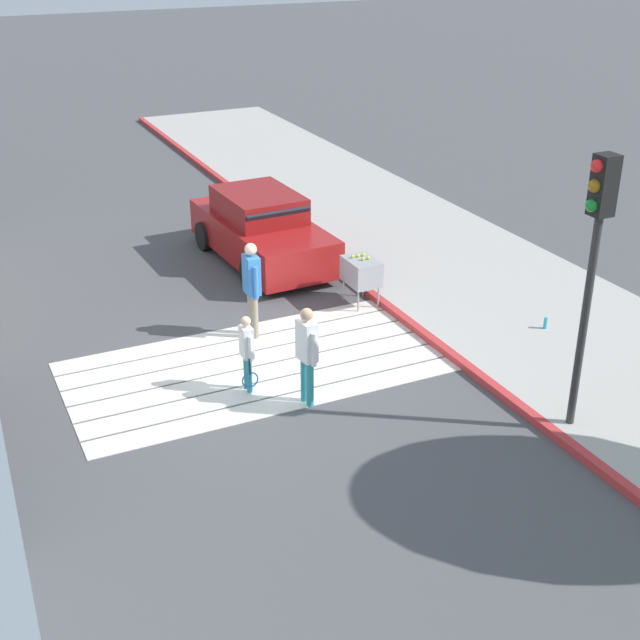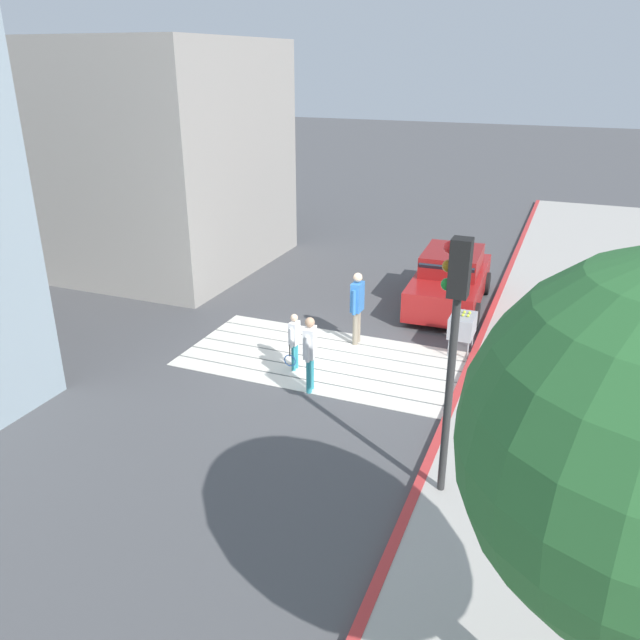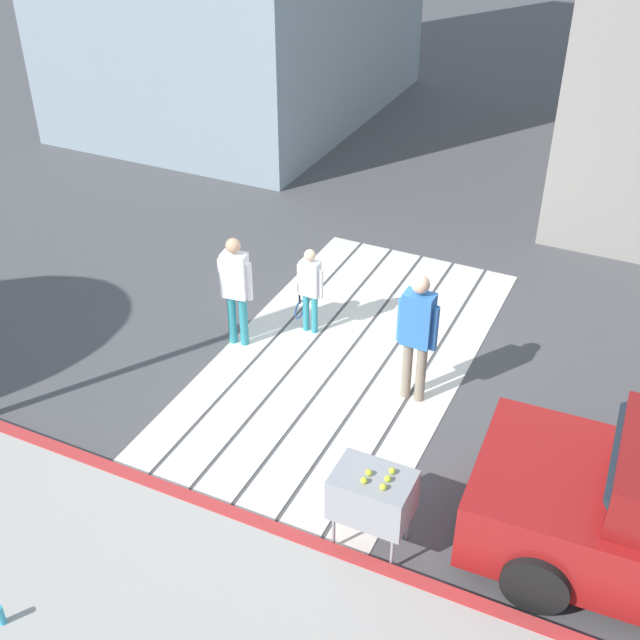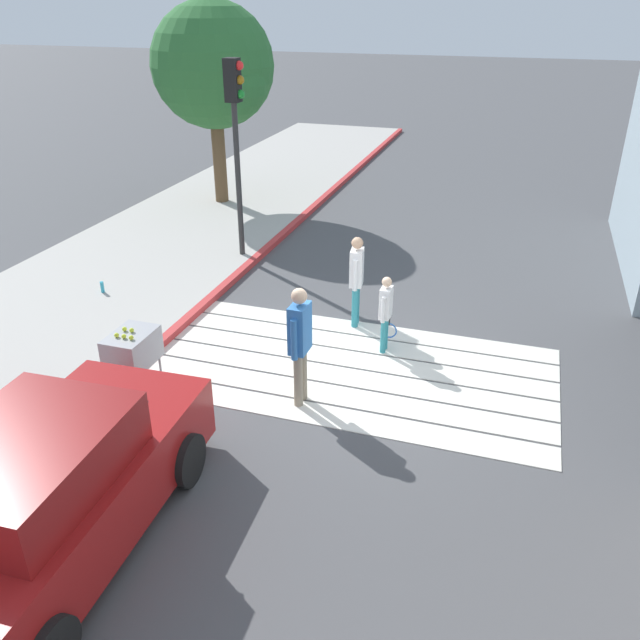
# 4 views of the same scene
# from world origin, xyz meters

# --- Properties ---
(ground_plane) EXTENTS (120.00, 120.00, 0.00)m
(ground_plane) POSITION_xyz_m (0.00, 0.00, 0.00)
(ground_plane) COLOR #4C4C4F
(crosswalk_stripes) EXTENTS (6.40, 3.25, 0.01)m
(crosswalk_stripes) POSITION_xyz_m (0.00, 0.00, 0.01)
(crosswalk_stripes) COLOR silver
(crosswalk_stripes) RESTS_ON ground
(sidewalk_west) EXTENTS (4.80, 40.00, 0.12)m
(sidewalk_west) POSITION_xyz_m (-5.60, 0.00, 0.06)
(sidewalk_west) COLOR #ADA8A0
(sidewalk_west) RESTS_ON ground
(curb_painted) EXTENTS (0.16, 40.00, 0.13)m
(curb_painted) POSITION_xyz_m (-3.25, 0.00, 0.07)
(curb_painted) COLOR #BC3333
(curb_painted) RESTS_ON ground
(car_parked_near_curb) EXTENTS (2.12, 4.37, 1.57)m
(car_parked_near_curb) POSITION_xyz_m (-2.00, -4.60, 0.73)
(car_parked_near_curb) COLOR maroon
(car_parked_near_curb) RESTS_ON ground
(traffic_light_corner) EXTENTS (0.39, 0.28, 4.24)m
(traffic_light_corner) POSITION_xyz_m (-3.58, 3.89, 3.04)
(traffic_light_corner) COLOR #2D2D2D
(traffic_light_corner) RESTS_ON ground
(street_tree) EXTENTS (3.20, 3.20, 5.32)m
(street_tree) POSITION_xyz_m (-5.76, 7.53, 3.63)
(street_tree) COLOR brown
(street_tree) RESTS_ON ground
(tennis_ball_cart) EXTENTS (0.56, 0.80, 1.02)m
(tennis_ball_cart) POSITION_xyz_m (-2.90, -1.57, 0.70)
(tennis_ball_cart) COLOR #99999E
(tennis_ball_cart) RESTS_ON ground
(water_bottle) EXTENTS (0.07, 0.07, 0.22)m
(water_bottle) POSITION_xyz_m (-5.35, 1.11, 0.23)
(water_bottle) COLOR #33A5BF
(water_bottle) RESTS_ON sidewalk_west
(pedestrian_adult_lead) EXTENTS (0.24, 0.53, 1.82)m
(pedestrian_adult_lead) POSITION_xyz_m (-0.43, -1.14, 1.06)
(pedestrian_adult_lead) COLOR gray
(pedestrian_adult_lead) RESTS_ON ground
(pedestrian_adult_trailing) EXTENTS (0.26, 0.49, 1.67)m
(pedestrian_adult_trailing) POSITION_xyz_m (-0.32, 1.50, 0.97)
(pedestrian_adult_trailing) COLOR teal
(pedestrian_adult_trailing) RESTS_ON ground
(pedestrian_child_with_racket) EXTENTS (0.28, 0.41, 1.34)m
(pedestrian_child_with_racket) POSITION_xyz_m (0.39, 0.73, 0.76)
(pedestrian_child_with_racket) COLOR teal
(pedestrian_child_with_racket) RESTS_ON ground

